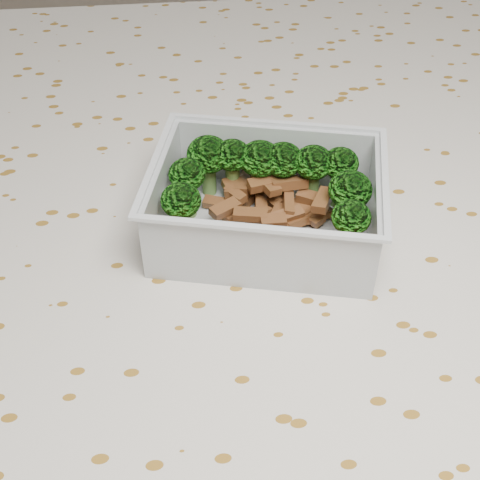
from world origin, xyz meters
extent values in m
cube|color=brown|center=(0.00, 0.00, 0.73)|extent=(1.40, 0.90, 0.04)
cube|color=silver|center=(0.00, 0.00, 0.75)|extent=(1.46, 0.96, 0.01)
cube|color=silver|center=(0.00, 0.48, 0.66)|extent=(1.46, 0.01, 0.18)
cube|color=silver|center=(0.02, 0.04, 0.76)|extent=(0.18, 0.15, 0.00)
cube|color=silver|center=(0.04, 0.10, 0.79)|extent=(0.15, 0.04, 0.05)
cube|color=silver|center=(0.01, -0.02, 0.79)|extent=(0.15, 0.04, 0.05)
cube|color=silver|center=(0.10, 0.02, 0.79)|extent=(0.03, 0.11, 0.05)
cube|color=silver|center=(-0.05, 0.06, 0.79)|extent=(0.03, 0.11, 0.05)
cube|color=silver|center=(0.04, 0.10, 0.81)|extent=(0.16, 0.04, 0.00)
cube|color=silver|center=(0.01, -0.02, 0.81)|extent=(0.16, 0.04, 0.00)
cube|color=silver|center=(0.10, 0.02, 0.81)|extent=(0.03, 0.12, 0.00)
cube|color=silver|center=(-0.05, 0.06, 0.81)|extent=(0.03, 0.12, 0.00)
cylinder|color=#608C3F|center=(-0.01, 0.09, 0.77)|extent=(0.01, 0.01, 0.02)
ellipsoid|color=#2A8116|center=(-0.01, 0.09, 0.80)|extent=(0.03, 0.03, 0.03)
cylinder|color=#608C3F|center=(0.00, 0.08, 0.77)|extent=(0.01, 0.01, 0.03)
ellipsoid|color=#2A8116|center=(0.00, 0.08, 0.80)|extent=(0.03, 0.03, 0.02)
cylinder|color=#608C3F|center=(0.02, 0.08, 0.77)|extent=(0.01, 0.01, 0.03)
ellipsoid|color=#2A8116|center=(0.02, 0.08, 0.80)|extent=(0.03, 0.03, 0.03)
cylinder|color=#608C3F|center=(0.04, 0.07, 0.77)|extent=(0.01, 0.01, 0.03)
ellipsoid|color=#2A8116|center=(0.04, 0.07, 0.80)|extent=(0.03, 0.03, 0.03)
cylinder|color=#608C3F|center=(0.06, 0.07, 0.77)|extent=(0.01, 0.01, 0.03)
ellipsoid|color=#2A8116|center=(0.06, 0.07, 0.80)|extent=(0.03, 0.03, 0.03)
cylinder|color=#608C3F|center=(0.08, 0.06, 0.77)|extent=(0.01, 0.01, 0.03)
ellipsoid|color=#2A8116|center=(0.08, 0.06, 0.80)|extent=(0.03, 0.03, 0.02)
cylinder|color=#608C3F|center=(-0.03, 0.06, 0.77)|extent=(0.01, 0.01, 0.03)
ellipsoid|color=#2A8116|center=(-0.03, 0.06, 0.80)|extent=(0.03, 0.03, 0.02)
cylinder|color=#608C3F|center=(0.08, 0.03, 0.77)|extent=(0.01, 0.01, 0.03)
ellipsoid|color=#2A8116|center=(0.08, 0.03, 0.80)|extent=(0.03, 0.03, 0.03)
cylinder|color=#608C3F|center=(-0.04, 0.03, 0.77)|extent=(0.01, 0.01, 0.03)
ellipsoid|color=#2A8116|center=(-0.04, 0.03, 0.80)|extent=(0.03, 0.03, 0.02)
cylinder|color=#608C3F|center=(0.08, 0.00, 0.77)|extent=(0.01, 0.01, 0.03)
ellipsoid|color=#2A8116|center=(0.08, 0.00, 0.80)|extent=(0.03, 0.03, 0.02)
cube|color=brown|center=(0.05, 0.04, 0.77)|extent=(0.03, 0.02, 0.01)
cube|color=brown|center=(0.04, 0.04, 0.77)|extent=(0.03, 0.02, 0.01)
cube|color=brown|center=(0.05, 0.06, 0.77)|extent=(0.03, 0.02, 0.01)
cube|color=brown|center=(0.06, 0.04, 0.77)|extent=(0.03, 0.02, 0.01)
cube|color=brown|center=(0.06, 0.05, 0.77)|extent=(0.02, 0.02, 0.01)
cube|color=brown|center=(0.01, 0.08, 0.77)|extent=(0.02, 0.03, 0.01)
cube|color=brown|center=(0.01, 0.08, 0.77)|extent=(0.02, 0.03, 0.01)
cube|color=brown|center=(0.06, 0.04, 0.77)|extent=(0.03, 0.03, 0.01)
cube|color=brown|center=(-0.01, 0.05, 0.77)|extent=(0.03, 0.02, 0.01)
cube|color=brown|center=(0.03, 0.07, 0.78)|extent=(0.02, 0.03, 0.01)
cube|color=brown|center=(0.03, 0.04, 0.77)|extent=(0.02, 0.03, 0.01)
cube|color=brown|center=(-0.01, 0.07, 0.77)|extent=(0.02, 0.02, 0.01)
cube|color=brown|center=(0.06, 0.05, 0.76)|extent=(0.02, 0.01, 0.01)
cube|color=brown|center=(0.04, 0.07, 0.77)|extent=(0.01, 0.03, 0.01)
cube|color=brown|center=(0.07, 0.04, 0.78)|extent=(0.02, 0.03, 0.01)
cube|color=brown|center=(0.04, 0.03, 0.77)|extent=(0.01, 0.02, 0.01)
cube|color=brown|center=(0.02, 0.04, 0.77)|extent=(0.02, 0.01, 0.01)
cube|color=brown|center=(0.04, 0.06, 0.78)|extent=(0.03, 0.01, 0.01)
cube|color=brown|center=(0.02, 0.05, 0.77)|extent=(0.02, 0.02, 0.01)
cube|color=brown|center=(0.01, 0.04, 0.78)|extent=(0.03, 0.02, 0.01)
cube|color=brown|center=(0.06, 0.05, 0.77)|extent=(0.03, 0.02, 0.01)
cube|color=brown|center=(0.04, 0.05, 0.77)|extent=(0.01, 0.03, 0.01)
cube|color=brown|center=(0.00, 0.06, 0.77)|extent=(0.02, 0.02, 0.01)
cube|color=brown|center=(0.06, 0.05, 0.77)|extent=(0.02, 0.02, 0.01)
cube|color=brown|center=(0.00, 0.05, 0.77)|extent=(0.02, 0.02, 0.01)
cube|color=brown|center=(0.02, 0.06, 0.77)|extent=(0.01, 0.02, 0.01)
cube|color=brown|center=(0.03, 0.07, 0.77)|extent=(0.02, 0.03, 0.01)
cube|color=brown|center=(0.02, 0.08, 0.77)|extent=(0.02, 0.02, 0.01)
cube|color=brown|center=(0.01, 0.08, 0.77)|extent=(0.03, 0.02, 0.01)
cube|color=brown|center=(0.03, 0.03, 0.77)|extent=(0.02, 0.01, 0.01)
cube|color=brown|center=(0.02, 0.06, 0.78)|extent=(0.02, 0.02, 0.01)
cylinder|color=#BA4813|center=(0.02, 0.00, 0.78)|extent=(0.12, 0.05, 0.02)
sphere|color=#BA4813|center=(0.08, -0.01, 0.78)|extent=(0.02, 0.02, 0.02)
sphere|color=#BA4813|center=(-0.04, 0.02, 0.78)|extent=(0.02, 0.02, 0.02)
camera|label=1|loc=(-0.03, -0.33, 1.08)|focal=50.00mm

